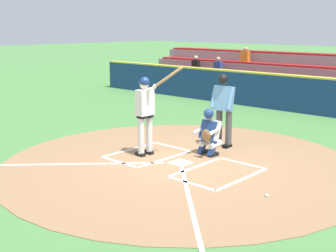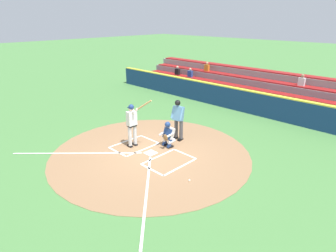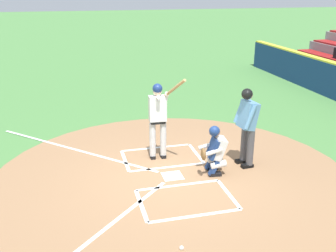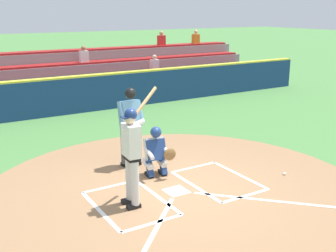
{
  "view_description": "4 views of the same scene",
  "coord_description": "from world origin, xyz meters",
  "px_view_note": "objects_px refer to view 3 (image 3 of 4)",
  "views": [
    {
      "loc": [
        -6.38,
        7.39,
        3.02
      ],
      "look_at": [
        0.09,
        0.31,
        0.89
      ],
      "focal_mm": 48.56,
      "sensor_mm": 36.0,
      "label": 1
    },
    {
      "loc": [
        -7.84,
        6.99,
        5.21
      ],
      "look_at": [
        0.11,
        -1.13,
        0.85
      ],
      "focal_mm": 30.61,
      "sensor_mm": 36.0,
      "label": 2
    },
    {
      "loc": [
        -7.53,
        2.03,
        4.01
      ],
      "look_at": [
        -0.11,
        0.13,
        1.24
      ],
      "focal_mm": 41.94,
      "sensor_mm": 36.0,
      "label": 3
    },
    {
      "loc": [
        4.15,
        6.52,
        3.55
      ],
      "look_at": [
        -0.59,
        -1.3,
        0.98
      ],
      "focal_mm": 44.53,
      "sensor_mm": 36.0,
      "label": 4
    }
  ],
  "objects_px": {
    "catcher": "(215,149)",
    "baseball": "(182,248)",
    "batter": "(158,116)",
    "plate_umpire": "(247,122)"
  },
  "relations": [
    {
      "from": "plate_umpire",
      "to": "baseball",
      "type": "bearing_deg",
      "value": 138.88
    },
    {
      "from": "catcher",
      "to": "baseball",
      "type": "xyz_separation_m",
      "value": [
        -2.43,
        1.46,
        -0.55
      ]
    },
    {
      "from": "plate_umpire",
      "to": "batter",
      "type": "bearing_deg",
      "value": 64.81
    },
    {
      "from": "batter",
      "to": "baseball",
      "type": "distance_m",
      "value": 3.7
    },
    {
      "from": "baseball",
      "to": "catcher",
      "type": "bearing_deg",
      "value": -30.96
    },
    {
      "from": "catcher",
      "to": "plate_umpire",
      "type": "bearing_deg",
      "value": -76.13
    },
    {
      "from": "baseball",
      "to": "plate_umpire",
      "type": "bearing_deg",
      "value": -41.12
    },
    {
      "from": "batter",
      "to": "plate_umpire",
      "type": "height_order",
      "value": "batter"
    },
    {
      "from": "catcher",
      "to": "plate_umpire",
      "type": "xyz_separation_m",
      "value": [
        0.21,
        -0.85,
        0.49
      ]
    },
    {
      "from": "catcher",
      "to": "plate_umpire",
      "type": "height_order",
      "value": "plate_umpire"
    }
  ]
}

